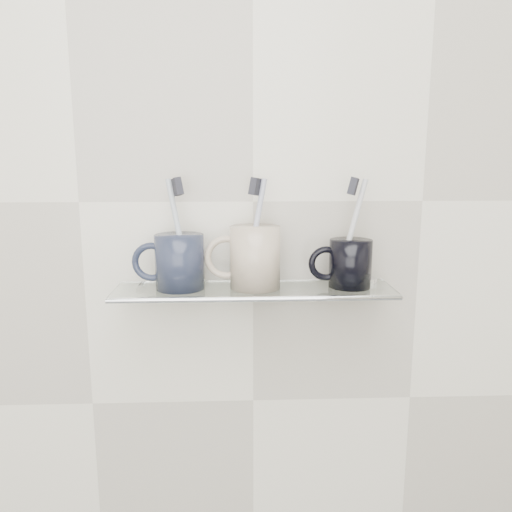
{
  "coord_description": "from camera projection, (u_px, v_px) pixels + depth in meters",
  "views": [
    {
      "loc": [
        -0.03,
        0.17,
        1.33
      ],
      "look_at": [
        0.0,
        1.04,
        1.16
      ],
      "focal_mm": 35.0,
      "sensor_mm": 36.0,
      "label": 1
    }
  ],
  "objects": [
    {
      "name": "mug_right",
      "position": [
        350.0,
        263.0,
        0.9
      ],
      "size": [
        0.08,
        0.08,
        0.09
      ],
      "primitive_type": "cylinder",
      "rotation": [
        0.0,
        0.0,
        -0.1
      ],
      "color": "black",
      "rests_on": "shelf_glass"
    },
    {
      "name": "toothbrush_right",
      "position": [
        351.0,
        231.0,
        0.89
      ],
      "size": [
        0.06,
        0.02,
        0.19
      ],
      "primitive_type": "cylinder",
      "rotation": [
        -0.13,
        0.21,
        -0.41
      ],
      "color": "silver",
      "rests_on": "mug_right"
    },
    {
      "name": "toothbrush_center",
      "position": [
        255.0,
        232.0,
        0.88
      ],
      "size": [
        0.05,
        0.02,
        0.19
      ],
      "primitive_type": "cylinder",
      "rotation": [
        -0.12,
        0.14,
        -0.48
      ],
      "color": "#A2ABCE",
      "rests_on": "mug_center"
    },
    {
      "name": "mug_right_handle",
      "position": [
        326.0,
        264.0,
        0.9
      ],
      "size": [
        0.06,
        0.01,
        0.06
      ],
      "primitive_type": "torus",
      "rotation": [
        1.57,
        0.0,
        0.0
      ],
      "color": "black",
      "rests_on": "mug_right"
    },
    {
      "name": "wall_back",
      "position": [
        253.0,
        202.0,
        0.93
      ],
      "size": [
        2.5,
        0.0,
        2.5
      ],
      "primitive_type": "plane",
      "rotation": [
        1.57,
        0.0,
        0.0
      ],
      "color": "silver",
      "rests_on": "ground"
    },
    {
      "name": "shelf_rail",
      "position": [
        256.0,
        299.0,
        0.84
      ],
      "size": [
        0.5,
        0.01,
        0.01
      ],
      "primitive_type": "cylinder",
      "rotation": [
        0.0,
        1.57,
        0.0
      ],
      "color": "silver",
      "rests_on": "shelf_glass"
    },
    {
      "name": "mug_left",
      "position": [
        180.0,
        262.0,
        0.88
      ],
      "size": [
        0.1,
        0.1,
        0.1
      ],
      "primitive_type": "cylinder",
      "rotation": [
        0.0,
        0.0,
        -0.22
      ],
      "color": "#1C2233",
      "rests_on": "shelf_glass"
    },
    {
      "name": "bracket_left",
      "position": [
        142.0,
        291.0,
        0.94
      ],
      "size": [
        0.02,
        0.03,
        0.02
      ],
      "primitive_type": "cylinder",
      "rotation": [
        1.57,
        0.0,
        0.0
      ],
      "color": "silver",
      "rests_on": "wall_back"
    },
    {
      "name": "shelf_glass",
      "position": [
        254.0,
        290.0,
        0.9
      ],
      "size": [
        0.5,
        0.12,
        0.01
      ],
      "primitive_type": "cube",
      "color": "silver",
      "rests_on": "wall_back"
    },
    {
      "name": "bristles_left",
      "position": [
        177.0,
        187.0,
        0.86
      ],
      "size": [
        0.02,
        0.03,
        0.03
      ],
      "primitive_type": "cube",
      "rotation": [
        -0.2,
        -0.12,
        0.41
      ],
      "color": "#24242C",
      "rests_on": "toothbrush_left"
    },
    {
      "name": "bristles_right",
      "position": [
        353.0,
        186.0,
        0.87
      ],
      "size": [
        0.03,
        0.03,
        0.03
      ],
      "primitive_type": "cube",
      "rotation": [
        -0.13,
        0.21,
        -0.41
      ],
      "color": "#24242C",
      "rests_on": "toothbrush_right"
    },
    {
      "name": "mug_center",
      "position": [
        255.0,
        257.0,
        0.89
      ],
      "size": [
        0.12,
        0.12,
        0.11
      ],
      "primitive_type": "cylinder",
      "rotation": [
        0.0,
        0.0,
        0.39
      ],
      "color": "beige",
      "rests_on": "shelf_glass"
    },
    {
      "name": "chrome_cap",
      "position": [
        366.0,
        282.0,
        0.91
      ],
      "size": [
        0.04,
        0.04,
        0.02
      ],
      "primitive_type": "cylinder",
      "color": "silver",
      "rests_on": "shelf_glass"
    },
    {
      "name": "mug_left_handle",
      "position": [
        152.0,
        262.0,
        0.88
      ],
      "size": [
        0.07,
        0.01,
        0.07
      ],
      "primitive_type": "torus",
      "rotation": [
        1.57,
        0.0,
        0.0
      ],
      "color": "#1C2233",
      "rests_on": "mug_left"
    },
    {
      "name": "bracket_right",
      "position": [
        363.0,
        288.0,
        0.95
      ],
      "size": [
        0.02,
        0.03,
        0.02
      ],
      "primitive_type": "cylinder",
      "rotation": [
        1.57,
        0.0,
        0.0
      ],
      "color": "silver",
      "rests_on": "wall_back"
    },
    {
      "name": "mug_center_handle",
      "position": [
        226.0,
        257.0,
        0.89
      ],
      "size": [
        0.08,
        0.01,
        0.08
      ],
      "primitive_type": "torus",
      "rotation": [
        1.57,
        0.0,
        0.0
      ],
      "color": "beige",
      "rests_on": "mug_center"
    },
    {
      "name": "toothbrush_left",
      "position": [
        179.0,
        233.0,
        0.87
      ],
      "size": [
        0.05,
        0.04,
        0.19
      ],
      "primitive_type": "cylinder",
      "rotation": [
        -0.2,
        -0.12,
        0.41
      ],
      "color": "#ACBEC9",
      "rests_on": "mug_left"
    },
    {
      "name": "bristles_center",
      "position": [
        255.0,
        186.0,
        0.86
      ],
      "size": [
        0.03,
        0.03,
        0.03
      ],
      "primitive_type": "cube",
      "rotation": [
        -0.12,
        0.14,
        -0.48
      ],
      "color": "#24242C",
      "rests_on": "toothbrush_center"
    }
  ]
}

